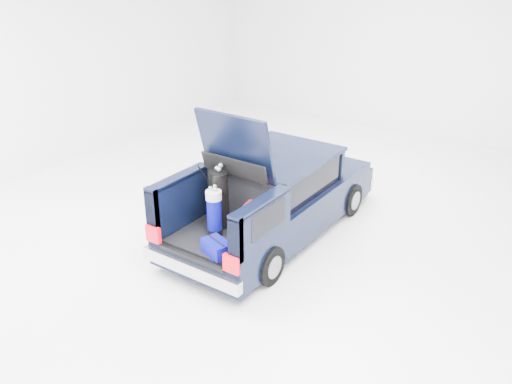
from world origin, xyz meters
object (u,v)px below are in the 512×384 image
Objects in this scene: red_suitcase at (257,222)px; blue_duffel at (217,247)px; blue_golf_bag at (214,212)px; black_golf_bag at (219,199)px; car at (276,196)px.

red_suitcase is 0.77m from blue_duffel.
blue_duffel is at bearing -24.20° from blue_golf_bag.
red_suitcase is at bearing -5.99° from black_golf_bag.
car is 1.59m from blue_golf_bag.
black_golf_bag is (-0.71, -0.01, 0.19)m from red_suitcase.
black_golf_bag is 2.07× the size of blue_duffel.
car is at bearing 73.94° from black_golf_bag.
black_golf_bag is 0.29m from blue_golf_bag.
black_golf_bag is (-0.21, -1.31, 0.40)m from car.
car is 1.40m from red_suitcase.
blue_duffel is (0.40, -0.45, -0.27)m from blue_golf_bag.
red_suitcase is at bearing 47.50° from blue_golf_bag.
blue_golf_bag is at bearing -167.40° from red_suitcase.
blue_golf_bag reaches higher than blue_duffel.
red_suitcase is 0.73m from black_golf_bag.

